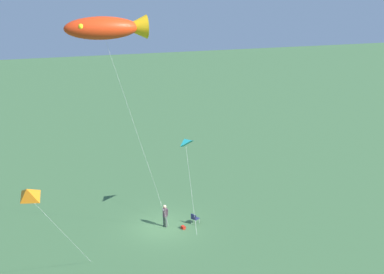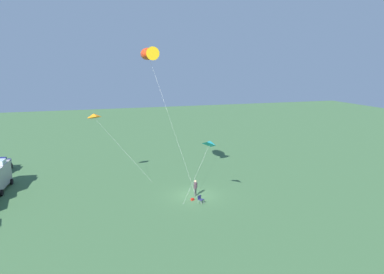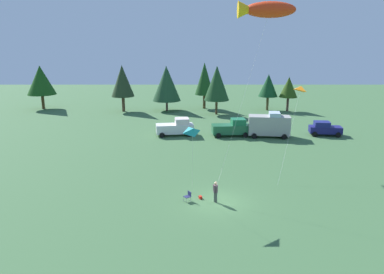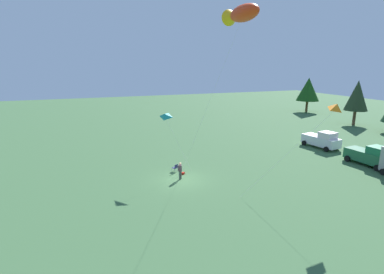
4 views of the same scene
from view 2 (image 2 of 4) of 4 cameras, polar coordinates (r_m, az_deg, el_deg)
ground_plane at (r=40.85m, az=0.39°, el=-8.86°), size 160.00×160.00×0.00m
person_kite_flyer at (r=40.35m, az=0.51°, el=-7.59°), size 0.47×0.50×1.74m
folding_chair at (r=38.52m, az=1.27°, el=-9.38°), size 0.66×0.66×0.82m
backpack_on_grass at (r=39.40m, az=0.07°, el=-9.48°), size 0.31×0.38×0.22m
kite_large_fish at (r=40.98m, az=-6.62°, el=12.48°), size 6.82×4.89×15.66m
kite_delta_teal at (r=37.70m, az=2.78°, el=-0.92°), size 1.44×3.58×6.51m
kite_delta_orange at (r=45.76m, az=-14.74°, el=3.16°), size 4.04×7.10×8.27m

